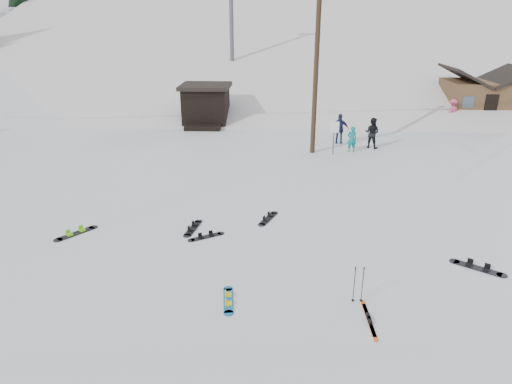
{
  "coord_description": "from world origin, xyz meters",
  "views": [
    {
      "loc": [
        0.01,
        -10.82,
        7.19
      ],
      "look_at": [
        -0.7,
        4.07,
        1.4
      ],
      "focal_mm": 32.0,
      "sensor_mm": 36.0,
      "label": 1
    }
  ],
  "objects_px": {
    "cabin": "(480,98)",
    "hero_skis": "(369,319)",
    "hero_snowboard": "(228,300)",
    "utility_pole": "(316,66)"
  },
  "relations": [
    {
      "from": "utility_pole",
      "to": "hero_snowboard",
      "type": "bearing_deg",
      "value": -102.57
    },
    {
      "from": "hero_snowboard",
      "to": "hero_skis",
      "type": "height_order",
      "value": "hero_snowboard"
    },
    {
      "from": "cabin",
      "to": "hero_snowboard",
      "type": "xyz_separation_m",
      "value": [
        -16.23,
        -24.47,
        -1.46
      ]
    },
    {
      "from": "hero_snowboard",
      "to": "hero_skis",
      "type": "bearing_deg",
      "value": -107.17
    },
    {
      "from": "cabin",
      "to": "hero_skis",
      "type": "relative_size",
      "value": 3.22
    },
    {
      "from": "hero_skis",
      "to": "utility_pole",
      "type": "bearing_deg",
      "value": 89.8
    },
    {
      "from": "cabin",
      "to": "hero_snowboard",
      "type": "height_order",
      "value": "cabin"
    },
    {
      "from": "utility_pole",
      "to": "cabin",
      "type": "distance_m",
      "value": 16.71
    },
    {
      "from": "hero_snowboard",
      "to": "utility_pole",
      "type": "bearing_deg",
      "value": -19.33
    },
    {
      "from": "cabin",
      "to": "hero_snowboard",
      "type": "bearing_deg",
      "value": -123.55
    }
  ]
}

